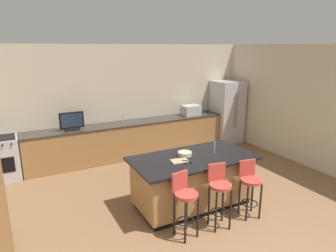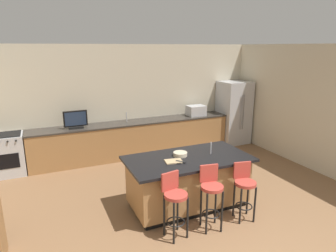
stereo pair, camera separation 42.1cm
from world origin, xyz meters
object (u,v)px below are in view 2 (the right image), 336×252
bar_stool_center (211,192)px  cutting_board (174,161)px  fruit_bowl (180,154)px  cell_phone (178,162)px  tv_remote (181,162)px  bar_stool_right (244,187)px  range_oven (7,155)px  bar_stool_left (175,200)px  microwave (196,111)px  tv_monitor (76,120)px  kitchen_island (188,181)px  refrigerator (233,112)px

bar_stool_center → cutting_board: bearing=124.8°
fruit_bowl → cell_phone: bearing=-121.5°
fruit_bowl → cutting_board: size_ratio=0.86×
tv_remote → bar_stool_right: bearing=-77.0°
range_oven → bar_stool_center: bar_stool_center is taller
bar_stool_left → tv_remote: 0.75m
range_oven → microwave: bearing=0.0°
range_oven → bar_stool_right: (3.64, -3.51, 0.10)m
cell_phone → tv_remote: (0.04, -0.01, 0.01)m
tv_monitor → bar_stool_center: (1.52, -3.47, -0.49)m
range_oven → cell_phone: size_ratio=6.15×
kitchen_island → cell_phone: size_ratio=14.26×
refrigerator → fruit_bowl: (-2.99, -2.57, 0.04)m
refrigerator → bar_stool_left: 4.89m
kitchen_island → fruit_bowl: (-0.09, 0.13, 0.47)m
refrigerator → tv_monitor: 4.41m
range_oven → fruit_bowl: fruit_bowl is taller
tv_monitor → bar_stool_left: 3.59m
tv_remote → bar_stool_center: bearing=-112.3°
microwave → fruit_bowl: bearing=-124.0°
range_oven → kitchen_island: bearing=-42.8°
range_oven → bar_stool_left: 4.24m
refrigerator → microwave: (-1.20, 0.07, 0.15)m
refrigerator → cutting_board: size_ratio=6.34×
microwave → cutting_board: (-2.00, -2.85, -0.13)m
kitchen_island → refrigerator: size_ratio=1.20×
bar_stool_left → tv_monitor: bearing=94.3°
refrigerator → tv_monitor: bearing=179.7°
tv_monitor → fruit_bowl: (1.42, -2.59, -0.16)m
cell_phone → cutting_board: size_ratio=0.53×
bar_stool_right → fruit_bowl: fruit_bowl is taller
microwave → bar_stool_center: microwave is taller
tv_remote → bar_stool_left: bearing=-166.2°
fruit_bowl → cutting_board: fruit_bowl is taller
kitchen_island → cutting_board: (-0.31, -0.07, 0.45)m
fruit_bowl → cutting_board: bearing=-137.6°
bar_stool_left → cell_phone: 0.74m
bar_stool_center → cutting_board: size_ratio=3.57×
kitchen_island → cell_phone: 0.53m
kitchen_island → bar_stool_right: bearing=-48.8°
range_oven → microwave: 4.73m
range_oven → tv_monitor: (1.49, -0.05, 0.64)m
microwave → bar_stool_right: 3.70m
cutting_board → microwave: bearing=54.9°
fruit_bowl → cell_phone: fruit_bowl is taller
bar_stool_center → tv_remote: 0.71m
refrigerator → fruit_bowl: bearing=-139.3°
microwave → tv_remote: (-1.91, -2.92, -0.13)m
kitchen_island → bar_stool_left: 0.93m
bar_stool_left → tv_remote: size_ratio=5.78×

